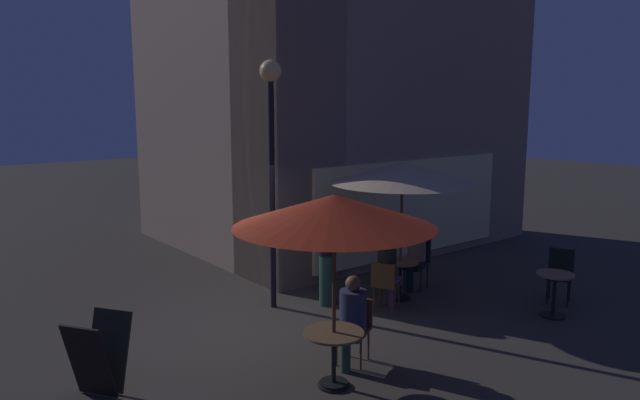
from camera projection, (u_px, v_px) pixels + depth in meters
The scene contains 17 objects.
ground_plane at pixel (248, 338), 8.96m from camera, with size 60.00×60.00×0.00m, color #3C3631.
cafe_building at pixel (321, 54), 13.38m from camera, with size 7.96×6.76×9.28m.
street_lamp_near_corner at pixel (271, 129), 9.84m from camera, with size 0.36×0.36×4.23m.
menu_sandwich_board at pixel (99, 356), 7.17m from camera, with size 0.86×0.83×0.97m.
cafe_table_0 at pixel (334, 346), 7.36m from camera, with size 0.76×0.76×0.72m.
cafe_table_1 at pixel (400, 272), 10.69m from camera, with size 0.67×0.67×0.71m.
cafe_table_2 at pixel (554, 288), 9.80m from camera, with size 0.61×0.61×0.74m.
patio_umbrella_0 at pixel (334, 211), 7.09m from camera, with size 2.47×2.47×2.45m.
patio_umbrella_1 at pixel (402, 173), 10.40m from camera, with size 2.57×2.57×2.51m.
cafe_chair_0 at pixel (355, 323), 8.12m from camera, with size 0.59×0.59×0.87m.
cafe_chair_1 at pixel (385, 282), 9.95m from camera, with size 0.56×0.56×0.89m.
cafe_chair_2 at pixel (418, 257), 11.38m from camera, with size 0.53×0.53×0.99m.
cafe_chair_3 at pixel (560, 271), 10.56m from camera, with size 0.56×0.56×0.95m.
patron_seated_0 at pixel (352, 315), 7.97m from camera, with size 0.55×0.50×1.24m.
patron_seated_1 at pixel (388, 270), 10.05m from camera, with size 0.52×0.44×1.27m.
patron_seated_2 at pixel (415, 255), 11.24m from camera, with size 0.54×0.45×1.18m.
patron_standing_3 at pixel (327, 255), 10.31m from camera, with size 0.33×0.33×1.78m.
Camera 1 is at (-4.42, -7.34, 3.54)m, focal length 33.16 mm.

